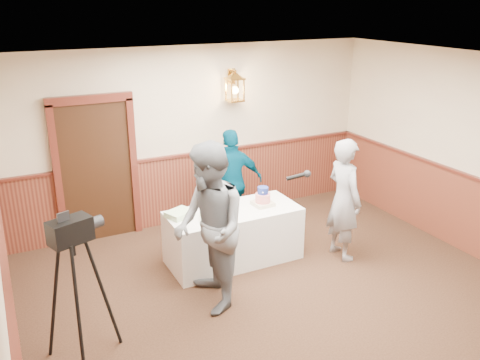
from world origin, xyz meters
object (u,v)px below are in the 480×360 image
object	(u,v)px
tiered_cake	(263,198)
interviewer	(209,228)
display_table	(233,235)
sheet_cake_green	(180,214)
assistant_p	(232,183)
baker	(344,199)
sheet_cake_yellow	(213,216)
tv_camera_rig	(79,301)

from	to	relation	value
tiered_cake	interviewer	world-z (taller)	interviewer
display_table	sheet_cake_green	size ratio (longest dim) A/B	5.48
tiered_cake	interviewer	size ratio (longest dim) A/B	0.14
tiered_cake	assistant_p	bearing A→B (deg)	94.66
display_table	assistant_p	world-z (taller)	assistant_p
interviewer	sheet_cake_green	bearing A→B (deg)	-171.83
display_table	baker	world-z (taller)	baker
assistant_p	sheet_cake_yellow	bearing A→B (deg)	59.04
interviewer	baker	world-z (taller)	interviewer
baker	tv_camera_rig	world-z (taller)	baker
sheet_cake_green	interviewer	size ratio (longest dim) A/B	0.16
display_table	sheet_cake_yellow	bearing A→B (deg)	-163.26
sheet_cake_yellow	interviewer	size ratio (longest dim) A/B	0.16
display_table	sheet_cake_yellow	distance (m)	0.55
interviewer	baker	size ratio (longest dim) A/B	1.16
baker	tv_camera_rig	bearing A→B (deg)	100.30
display_table	tv_camera_rig	size ratio (longest dim) A/B	1.15
sheet_cake_yellow	interviewer	world-z (taller)	interviewer
display_table	tiered_cake	bearing A→B (deg)	-2.87
tiered_cake	assistant_p	distance (m)	0.84
tiered_cake	sheet_cake_yellow	xyz separation A→B (m)	(-0.79, -0.08, -0.07)
interviewer	tv_camera_rig	bearing A→B (deg)	-68.31
display_table	assistant_p	distance (m)	1.00
sheet_cake_green	tv_camera_rig	size ratio (longest dim) A/B	0.21
sheet_cake_yellow	baker	bearing A→B (deg)	-14.65
tiered_cake	display_table	bearing A→B (deg)	177.13
interviewer	sheet_cake_yellow	bearing A→B (deg)	162.09
tiered_cake	baker	distance (m)	1.11
display_table	interviewer	bearing A→B (deg)	-129.88
baker	sheet_cake_green	bearing A→B (deg)	71.86
display_table	tiered_cake	distance (m)	0.65
sheet_cake_yellow	interviewer	bearing A→B (deg)	-116.21
interviewer	tv_camera_rig	world-z (taller)	interviewer
display_table	tiered_cake	size ratio (longest dim) A/B	6.62
assistant_p	baker	bearing A→B (deg)	134.21
sheet_cake_green	interviewer	distance (m)	1.02
interviewer	assistant_p	xyz separation A→B (m)	(1.10, 1.68, -0.17)
baker	tiered_cake	bearing A→B (deg)	60.79
display_table	tiered_cake	xyz separation A→B (m)	(0.44, -0.02, 0.48)
sheet_cake_green	tv_camera_rig	bearing A→B (deg)	-138.38
tv_camera_rig	assistant_p	bearing A→B (deg)	18.41
sheet_cake_yellow	sheet_cake_green	xyz separation A→B (m)	(-0.37, 0.24, 0.01)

